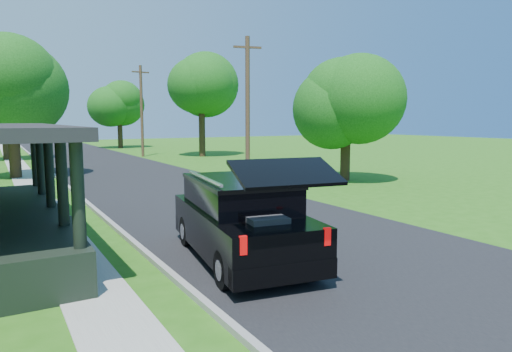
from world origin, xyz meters
TOP-DOWN VIEW (x-y plane):
  - ground at (0.00, 0.00)m, footprint 140.00×140.00m
  - street at (0.00, 20.00)m, footprint 8.00×120.00m
  - curb at (-4.05, 20.00)m, footprint 0.15×120.00m
  - sidewalk at (-5.60, 20.00)m, footprint 1.30×120.00m
  - black_suv at (-2.20, 1.77)m, footprint 2.85×5.69m
  - tree_left_mid at (-6.03, 21.47)m, footprint 6.40×6.54m
  - tree_left_far at (-6.11, 34.84)m, footprint 6.25×5.98m
  - tree_right_near at (9.30, 11.40)m, footprint 5.72×5.45m
  - tree_right_mid at (9.09, 30.11)m, footprint 5.86×5.73m
  - tree_right_far at (5.73, 45.82)m, footprint 6.86×6.63m
  - utility_pole_near at (4.50, 13.48)m, footprint 1.45×0.48m
  - utility_pole_far at (4.50, 32.56)m, footprint 1.56×0.34m

SIDE VIEW (x-z plane):
  - ground at x=0.00m, z-range 0.00..0.00m
  - street at x=0.00m, z-range -0.01..0.01m
  - curb at x=-4.05m, z-range -0.06..0.06m
  - sidewalk at x=-5.60m, z-range -0.01..0.01m
  - black_suv at x=-2.20m, z-range -0.30..2.24m
  - utility_pole_near at x=4.50m, z-range 0.13..7.60m
  - utility_pole_far at x=4.50m, z-range 0.14..8.07m
  - tree_right_near at x=9.30m, z-range 0.95..8.09m
  - tree_left_far at x=-6.11m, z-range 1.21..8.83m
  - tree_left_mid at x=-6.03m, z-range 1.19..9.44m
  - tree_right_far at x=5.73m, z-range 1.27..9.79m
  - tree_right_mid at x=9.09m, z-range 1.58..11.06m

